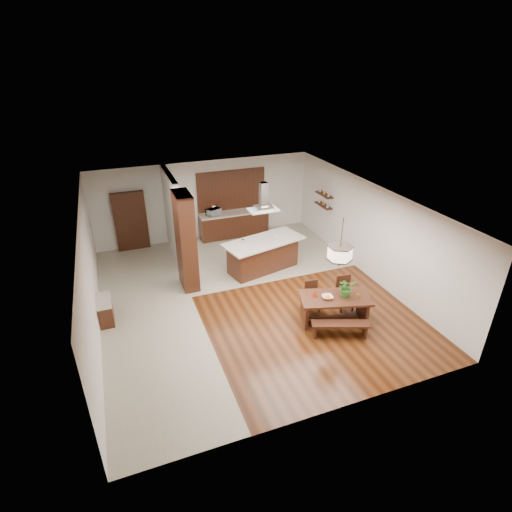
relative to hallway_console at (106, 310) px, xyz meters
name	(u,v)px	position (x,y,z in m)	size (l,w,h in m)	color
room_shell	(245,231)	(3.81, -0.20, 1.75)	(9.00, 9.04, 2.92)	#3B1B0A
tile_hallway	(150,316)	(1.06, -0.20, -0.31)	(2.50, 9.00, 0.01)	#B6AD98
tile_kitchen	(256,253)	(5.06, 2.30, -0.31)	(5.50, 4.00, 0.01)	#B6AD98
soffit_band	(245,201)	(3.81, -0.20, 2.57)	(8.00, 9.00, 0.02)	#361F0D
partition_pier	(186,242)	(2.41, 1.00, 1.14)	(0.45, 1.00, 2.90)	black
partition_stub	(173,217)	(2.41, 3.10, 1.14)	(0.18, 2.40, 2.90)	silver
hallway_console	(106,310)	(0.00, 0.00, 0.00)	(0.37, 0.88, 0.63)	black
hallway_doorway	(131,221)	(1.11, 4.20, 0.74)	(1.10, 0.20, 2.10)	black
rear_counter	(234,224)	(4.81, 4.00, 0.16)	(2.60, 0.62, 0.95)	black
kitchen_window	(231,190)	(4.81, 4.26, 1.44)	(2.60, 0.08, 1.50)	#9F5F2F
shelf_lower	(323,205)	(7.68, 2.40, 1.08)	(0.26, 0.90, 0.04)	black
shelf_upper	(324,195)	(7.68, 2.40, 1.49)	(0.26, 0.90, 0.04)	black
dining_table	(335,303)	(5.54, -2.12, 0.23)	(1.96, 1.35, 0.74)	black
dining_bench	(340,330)	(5.36, -2.74, -0.12)	(1.41, 0.31, 0.40)	black
dining_chair_left	(313,297)	(5.26, -1.48, 0.10)	(0.37, 0.37, 0.84)	black
dining_chair_right	(345,294)	(6.12, -1.73, 0.16)	(0.42, 0.42, 0.95)	black
pendant_lantern	(341,243)	(5.54, -2.12, 1.93)	(0.64, 0.64, 1.31)	beige
foliage_plant	(346,288)	(5.81, -2.17, 0.67)	(0.44, 0.38, 0.49)	#306722
fruit_bowl	(327,297)	(5.32, -2.11, 0.46)	(0.28, 0.28, 0.07)	#BAAFA3
napkin_cone	(315,293)	(5.06, -1.91, 0.53)	(0.13, 0.13, 0.21)	#A41C0B
gold_ornament	(358,296)	(6.05, -2.35, 0.48)	(0.07, 0.07, 0.10)	gold
kitchen_island	(263,254)	(4.85, 1.12, 0.22)	(2.74, 1.68, 1.05)	black
range_hood	(264,197)	(4.85, 1.13, 2.15)	(0.90, 0.55, 0.87)	silver
island_cup	(275,238)	(5.22, 1.06, 0.78)	(0.12, 0.12, 0.09)	white
microwave	(214,212)	(4.04, 3.97, 0.77)	(0.48, 0.33, 0.27)	silver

